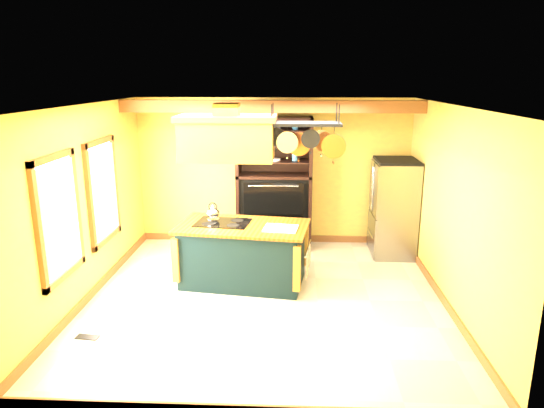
# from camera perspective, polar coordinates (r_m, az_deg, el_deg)

# --- Properties ---
(floor) EXTENTS (5.00, 5.00, 0.00)m
(floor) POSITION_cam_1_polar(r_m,az_deg,el_deg) (7.04, -0.77, -11.01)
(floor) COLOR beige
(floor) RESTS_ON ground
(ceiling) EXTENTS (5.00, 5.00, 0.00)m
(ceiling) POSITION_cam_1_polar(r_m,az_deg,el_deg) (6.35, -0.86, 11.50)
(ceiling) COLOR white
(ceiling) RESTS_ON wall_back
(wall_back) EXTENTS (5.00, 0.02, 2.70)m
(wall_back) POSITION_cam_1_polar(r_m,az_deg,el_deg) (9.00, 0.15, 3.81)
(wall_back) COLOR gold
(wall_back) RESTS_ON floor
(wall_front) EXTENTS (5.00, 0.02, 2.70)m
(wall_front) POSITION_cam_1_polar(r_m,az_deg,el_deg) (4.21, -2.90, -9.25)
(wall_front) COLOR gold
(wall_front) RESTS_ON floor
(wall_left) EXTENTS (0.02, 5.00, 2.70)m
(wall_left) POSITION_cam_1_polar(r_m,az_deg,el_deg) (7.17, -21.19, -0.08)
(wall_left) COLOR gold
(wall_left) RESTS_ON floor
(wall_right) EXTENTS (0.02, 5.00, 2.70)m
(wall_right) POSITION_cam_1_polar(r_m,az_deg,el_deg) (6.89, 20.43, -0.58)
(wall_right) COLOR gold
(wall_right) RESTS_ON floor
(ceiling_beam) EXTENTS (5.00, 0.15, 0.20)m
(ceiling_beam) POSITION_cam_1_polar(r_m,az_deg,el_deg) (8.05, -0.10, 11.41)
(ceiling_beam) COLOR brown
(ceiling_beam) RESTS_ON ceiling
(window_near) EXTENTS (0.06, 1.06, 1.56)m
(window_near) POSITION_cam_1_polar(r_m,az_deg,el_deg) (6.44, -23.75, -1.47)
(window_near) COLOR brown
(window_near) RESTS_ON wall_left
(window_far) EXTENTS (0.06, 1.06, 1.56)m
(window_far) POSITION_cam_1_polar(r_m,az_deg,el_deg) (7.68, -19.23, 1.43)
(window_far) COLOR brown
(window_far) RESTS_ON wall_left
(kitchen_island) EXTENTS (2.05, 1.31, 1.11)m
(kitchen_island) POSITION_cam_1_polar(r_m,az_deg,el_deg) (7.38, -3.43, -5.83)
(kitchen_island) COLOR black
(kitchen_island) RESTS_ON floor
(range_hood) EXTENTS (1.39, 0.79, 0.80)m
(range_hood) POSITION_cam_1_polar(r_m,az_deg,el_deg) (6.98, -5.29, 7.95)
(range_hood) COLOR gold
(range_hood) RESTS_ON ceiling
(pot_rack) EXTENTS (1.12, 0.51, 0.75)m
(pot_rack) POSITION_cam_1_polar(r_m,az_deg,el_deg) (6.91, 3.99, 8.37)
(pot_rack) COLOR black
(pot_rack) RESTS_ON ceiling
(refrigerator) EXTENTS (0.72, 0.85, 1.66)m
(refrigerator) POSITION_cam_1_polar(r_m,az_deg,el_deg) (8.71, 14.06, -0.71)
(refrigerator) COLOR gray
(refrigerator) RESTS_ON floor
(hutch) EXTENTS (1.35, 0.61, 2.38)m
(hutch) POSITION_cam_1_polar(r_m,az_deg,el_deg) (8.84, 0.29, 0.71)
(hutch) COLOR black
(hutch) RESTS_ON floor
(floor_register) EXTENTS (0.29, 0.15, 0.01)m
(floor_register) POSITION_cam_1_polar(r_m,az_deg,el_deg) (6.49, -20.89, -14.41)
(floor_register) COLOR black
(floor_register) RESTS_ON floor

